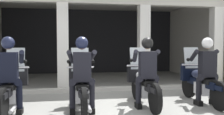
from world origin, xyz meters
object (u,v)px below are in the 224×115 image
(motorcycle_far_left, at_px, (12,88))
(motorcycle_center_left, at_px, (81,87))
(police_officer_far_right, at_px, (207,65))
(police_officer_center_right, at_px, (147,66))
(motorcycle_center_right, at_px, (143,84))
(police_officer_center_left, at_px, (82,68))
(police_officer_far_left, at_px, (9,69))
(motorcycle_far_right, at_px, (200,82))

(motorcycle_far_left, bearing_deg, motorcycle_center_left, -4.14)
(police_officer_far_right, bearing_deg, motorcycle_far_left, 174.58)
(police_officer_center_right, bearing_deg, motorcycle_far_left, -178.88)
(motorcycle_center_right, relative_size, police_officer_center_right, 1.29)
(police_officer_center_left, relative_size, police_officer_far_right, 1.00)
(police_officer_far_right, bearing_deg, motorcycle_center_left, 176.66)
(motorcycle_center_left, relative_size, police_officer_center_left, 1.29)
(police_officer_far_left, height_order, motorcycle_center_right, police_officer_far_left)
(motorcycle_center_right, bearing_deg, motorcycle_far_left, -173.32)
(police_officer_far_left, bearing_deg, police_officer_far_right, 3.71)
(motorcycle_center_left, bearing_deg, motorcycle_center_right, 13.31)
(police_officer_far_left, distance_m, motorcycle_center_left, 1.53)
(police_officer_far_left, distance_m, police_officer_center_right, 2.92)
(motorcycle_far_left, distance_m, motorcycle_far_right, 4.38)
(police_officer_center_right, height_order, police_officer_far_right, same)
(motorcycle_center_left, distance_m, police_officer_far_right, 2.95)
(police_officer_center_right, bearing_deg, motorcycle_far_right, 17.48)
(motorcycle_far_right, bearing_deg, motorcycle_center_left, -177.78)
(police_officer_far_left, bearing_deg, motorcycle_center_right, 9.31)
(police_officer_far_left, relative_size, motorcycle_far_right, 0.78)
(police_officer_far_left, bearing_deg, police_officer_center_right, 3.77)
(motorcycle_center_left, bearing_deg, motorcycle_far_right, 9.31)
(motorcycle_center_left, relative_size, police_officer_far_right, 1.29)
(motorcycle_center_left, bearing_deg, police_officer_far_left, -171.38)
(motorcycle_center_left, bearing_deg, police_officer_center_left, -85.52)
(police_officer_center_left, height_order, motorcycle_far_right, police_officer_center_left)
(motorcycle_far_left, distance_m, police_officer_center_right, 2.96)
(police_officer_far_left, distance_m, police_officer_far_right, 4.38)
(motorcycle_far_left, bearing_deg, motorcycle_center_right, 3.77)
(motorcycle_far_left, xyz_separation_m, motorcycle_far_right, (4.38, 0.05, 0.00))
(motorcycle_far_left, bearing_deg, motorcycle_far_right, 3.71)
(motorcycle_far_left, relative_size, motorcycle_center_left, 1.00)
(motorcycle_center_right, distance_m, motorcycle_far_right, 1.46)
(motorcycle_far_left, xyz_separation_m, motorcycle_center_right, (2.92, 0.04, 0.00))
(police_officer_far_left, distance_m, police_officer_center_left, 1.47)
(motorcycle_center_right, xyz_separation_m, police_officer_far_right, (1.46, -0.27, 0.44))
(police_officer_far_left, height_order, motorcycle_center_left, police_officer_far_left)
(police_officer_center_right, xyz_separation_m, motorcycle_far_right, (1.46, 0.30, -0.44))
(police_officer_center_left, relative_size, motorcycle_far_right, 0.78)
(motorcycle_far_right, xyz_separation_m, police_officer_far_right, (-0.00, -0.28, 0.44))
(motorcycle_center_left, xyz_separation_m, motorcycle_center_right, (1.46, 0.22, 0.00))
(police_officer_center_left, xyz_separation_m, police_officer_center_right, (1.46, 0.22, 0.00))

